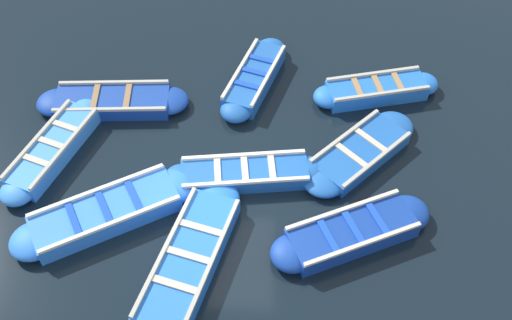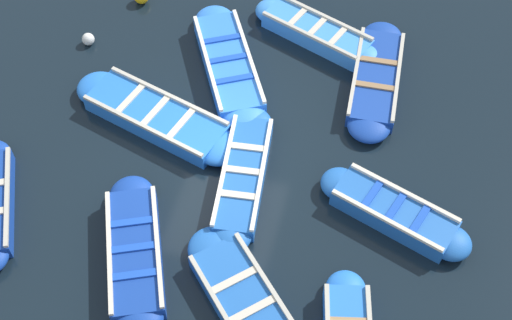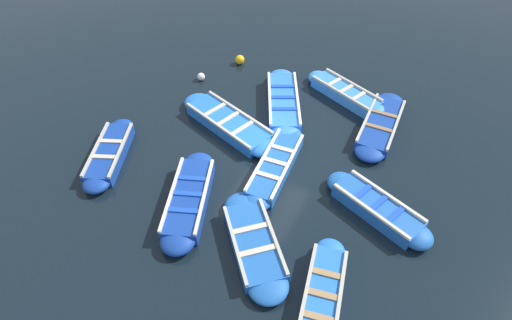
{
  "view_description": "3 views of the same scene",
  "coord_description": "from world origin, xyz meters",
  "px_view_note": "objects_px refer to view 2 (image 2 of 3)",
  "views": [
    {
      "loc": [
        7.38,
        1.07,
        10.37
      ],
      "look_at": [
        -0.8,
        0.79,
        0.46
      ],
      "focal_mm": 42.0,
      "sensor_mm": 36.0,
      "label": 1
    },
    {
      "loc": [
        -2.98,
        8.33,
        11.74
      ],
      "look_at": [
        -0.8,
        0.24,
        0.36
      ],
      "focal_mm": 50.0,
      "sensor_mm": 36.0,
      "label": 2
    },
    {
      "loc": [
        -3.99,
        7.8,
        8.42
      ],
      "look_at": [
        -0.08,
        0.72,
        0.31
      ],
      "focal_mm": 28.0,
      "sensor_mm": 36.0,
      "label": 3
    }
  ],
  "objects_px": {
    "boat_end_of_row": "(376,79)",
    "boat_drifting": "(394,212)",
    "boat_outer_right": "(135,253)",
    "buoy_orange_near": "(88,39)",
    "boat_outer_left": "(157,117)",
    "boat_stern_in": "(244,299)",
    "boat_near_quay": "(228,65)",
    "boat_mid_row": "(317,33)",
    "boat_broadside": "(243,176)"
  },
  "relations": [
    {
      "from": "boat_drifting",
      "to": "boat_broadside",
      "type": "relative_size",
      "value": 0.9
    },
    {
      "from": "boat_near_quay",
      "to": "boat_drifting",
      "type": "height_order",
      "value": "boat_drifting"
    },
    {
      "from": "boat_drifting",
      "to": "boat_stern_in",
      "type": "height_order",
      "value": "boat_drifting"
    },
    {
      "from": "boat_drifting",
      "to": "buoy_orange_near",
      "type": "distance_m",
      "value": 8.07
    },
    {
      "from": "boat_outer_left",
      "to": "boat_outer_right",
      "type": "xyz_separation_m",
      "value": [
        -0.73,
        3.19,
        0.02
      ]
    },
    {
      "from": "boat_near_quay",
      "to": "boat_outer_right",
      "type": "distance_m",
      "value": 5.03
    },
    {
      "from": "boat_end_of_row",
      "to": "boat_stern_in",
      "type": "height_order",
      "value": "boat_end_of_row"
    },
    {
      "from": "boat_drifting",
      "to": "boat_outer_right",
      "type": "bearing_deg",
      "value": 25.36
    },
    {
      "from": "boat_outer_right",
      "to": "boat_broadside",
      "type": "xyz_separation_m",
      "value": [
        -1.45,
        -2.21,
        -0.03
      ]
    },
    {
      "from": "boat_mid_row",
      "to": "buoy_orange_near",
      "type": "xyz_separation_m",
      "value": [
        5.07,
        1.52,
        -0.05
      ]
    },
    {
      "from": "boat_drifting",
      "to": "buoy_orange_near",
      "type": "xyz_separation_m",
      "value": [
        7.53,
        -2.91,
        -0.06
      ]
    },
    {
      "from": "boat_broadside",
      "to": "boat_near_quay",
      "type": "bearing_deg",
      "value": -68.07
    },
    {
      "from": "buoy_orange_near",
      "to": "boat_stern_in",
      "type": "bearing_deg",
      "value": 134.32
    },
    {
      "from": "boat_stern_in",
      "to": "buoy_orange_near",
      "type": "relative_size",
      "value": 10.36
    },
    {
      "from": "boat_near_quay",
      "to": "boat_outer_left",
      "type": "relative_size",
      "value": 0.94
    },
    {
      "from": "boat_end_of_row",
      "to": "boat_broadside",
      "type": "relative_size",
      "value": 1.03
    },
    {
      "from": "boat_stern_in",
      "to": "boat_mid_row",
      "type": "relative_size",
      "value": 0.88
    },
    {
      "from": "boat_near_quay",
      "to": "boat_drifting",
      "type": "bearing_deg",
      "value": 144.96
    },
    {
      "from": "boat_outer_right",
      "to": "buoy_orange_near",
      "type": "height_order",
      "value": "boat_outer_right"
    },
    {
      "from": "boat_outer_right",
      "to": "buoy_orange_near",
      "type": "relative_size",
      "value": 12.24
    },
    {
      "from": "boat_mid_row",
      "to": "buoy_orange_near",
      "type": "height_order",
      "value": "boat_mid_row"
    },
    {
      "from": "boat_mid_row",
      "to": "boat_outer_left",
      "type": "bearing_deg",
      "value": 50.7
    },
    {
      "from": "boat_outer_right",
      "to": "boat_end_of_row",
      "type": "bearing_deg",
      "value": -122.97
    },
    {
      "from": "boat_near_quay",
      "to": "buoy_orange_near",
      "type": "height_order",
      "value": "boat_near_quay"
    },
    {
      "from": "boat_near_quay",
      "to": "boat_mid_row",
      "type": "xyz_separation_m",
      "value": [
        -1.69,
        -1.52,
        -0.0
      ]
    },
    {
      "from": "boat_outer_right",
      "to": "boat_mid_row",
      "type": "height_order",
      "value": "boat_outer_right"
    },
    {
      "from": "boat_end_of_row",
      "to": "boat_near_quay",
      "type": "height_order",
      "value": "boat_near_quay"
    },
    {
      "from": "boat_near_quay",
      "to": "boat_outer_right",
      "type": "bearing_deg",
      "value": 86.42
    },
    {
      "from": "boat_stern_in",
      "to": "boat_mid_row",
      "type": "bearing_deg",
      "value": -88.68
    },
    {
      "from": "boat_drifting",
      "to": "boat_outer_left",
      "type": "distance_m",
      "value": 5.3
    },
    {
      "from": "boat_end_of_row",
      "to": "boat_stern_in",
      "type": "relative_size",
      "value": 1.23
    },
    {
      "from": "boat_drifting",
      "to": "boat_outer_left",
      "type": "height_order",
      "value": "boat_drifting"
    },
    {
      "from": "boat_stern_in",
      "to": "boat_broadside",
      "type": "bearing_deg",
      "value": -74.28
    },
    {
      "from": "boat_outer_left",
      "to": "boat_stern_in",
      "type": "distance_m",
      "value": 4.57
    },
    {
      "from": "boat_drifting",
      "to": "buoy_orange_near",
      "type": "height_order",
      "value": "boat_drifting"
    },
    {
      "from": "boat_end_of_row",
      "to": "boat_mid_row",
      "type": "bearing_deg",
      "value": -33.87
    },
    {
      "from": "boat_near_quay",
      "to": "boat_outer_left",
      "type": "height_order",
      "value": "boat_near_quay"
    },
    {
      "from": "boat_near_quay",
      "to": "boat_drifting",
      "type": "xyz_separation_m",
      "value": [
        -4.15,
        2.91,
        0.0
      ]
    },
    {
      "from": "boat_outer_left",
      "to": "buoy_orange_near",
      "type": "distance_m",
      "value": 2.97
    },
    {
      "from": "boat_end_of_row",
      "to": "boat_drifting",
      "type": "relative_size",
      "value": 1.15
    },
    {
      "from": "buoy_orange_near",
      "to": "boat_near_quay",
      "type": "bearing_deg",
      "value": -179.99
    },
    {
      "from": "boat_mid_row",
      "to": "boat_broadside",
      "type": "xyz_separation_m",
      "value": [
        0.56,
        4.33,
        -0.02
      ]
    },
    {
      "from": "boat_near_quay",
      "to": "boat_broadside",
      "type": "bearing_deg",
      "value": 111.93
    },
    {
      "from": "boat_near_quay",
      "to": "boat_stern_in",
      "type": "relative_size",
      "value": 1.3
    },
    {
      "from": "boat_drifting",
      "to": "boat_mid_row",
      "type": "distance_m",
      "value": 5.06
    },
    {
      "from": "boat_outer_left",
      "to": "boat_outer_right",
      "type": "bearing_deg",
      "value": 102.91
    },
    {
      "from": "boat_end_of_row",
      "to": "boat_mid_row",
      "type": "xyz_separation_m",
      "value": [
        1.56,
        -1.05,
        0.03
      ]
    },
    {
      "from": "boat_outer_left",
      "to": "boat_stern_in",
      "type": "xyz_separation_m",
      "value": [
        -2.89,
        3.53,
        -0.03
      ]
    },
    {
      "from": "boat_stern_in",
      "to": "boat_broadside",
      "type": "height_order",
      "value": "boat_broadside"
    },
    {
      "from": "boat_end_of_row",
      "to": "boat_near_quay",
      "type": "bearing_deg",
      "value": 8.23
    }
  ]
}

